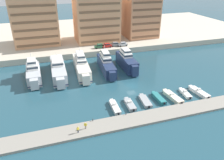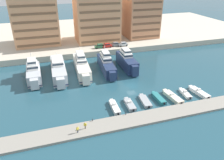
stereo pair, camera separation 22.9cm
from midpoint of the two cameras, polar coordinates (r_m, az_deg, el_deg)
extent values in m
plane|color=#234C5B|center=(68.18, 5.27, -1.52)|extent=(400.00, 400.00, 0.00)
cube|color=beige|center=(124.83, -6.01, 12.14)|extent=(180.00, 70.00, 2.39)
cube|color=gray|center=(55.36, 11.91, -9.02)|extent=(120.00, 5.03, 0.58)
cube|color=silver|center=(75.82, -19.64, 1.49)|extent=(4.66, 13.37, 3.62)
cube|color=silver|center=(68.89, -19.49, -0.96)|extent=(2.41, 2.20, 3.08)
cube|color=#192347|center=(76.30, -19.51, 0.69)|extent=(4.70, 13.50, 0.24)
cube|color=white|center=(75.73, -19.96, 3.60)|extent=(3.49, 5.66, 1.67)
cube|color=#233342|center=(75.67, -19.98, 3.71)|extent=(3.54, 5.72, 0.60)
cube|color=white|center=(75.20, -20.14, 4.64)|extent=(2.72, 4.41, 1.32)
cube|color=#233342|center=(75.16, -20.15, 4.73)|extent=(2.76, 4.46, 0.47)
cylinder|color=silver|center=(75.47, -20.33, 5.96)|extent=(0.16, 0.16, 1.80)
cube|color=silver|center=(82.66, -19.68, 2.93)|extent=(3.66, 1.01, 0.20)
cube|color=silver|center=(76.63, -13.74, 2.64)|extent=(4.89, 19.13, 3.76)
cube|color=silver|center=(67.03, -13.13, -0.77)|extent=(2.51, 2.29, 3.20)
cube|color=#192347|center=(77.11, -13.64, 1.81)|extent=(4.94, 19.32, 0.24)
cube|color=white|center=(76.94, -14.02, 4.89)|extent=(3.66, 8.07, 1.65)
cube|color=#233342|center=(76.88, -14.04, 5.01)|extent=(3.71, 8.15, 0.59)
cylinder|color=silver|center=(77.47, -14.22, 6.39)|extent=(0.16, 0.16, 1.80)
cube|color=silver|center=(86.18, -14.13, 4.69)|extent=(3.82, 0.98, 0.20)
cube|color=silver|center=(77.43, -7.87, 3.44)|extent=(5.04, 19.36, 3.79)
cube|color=silver|center=(67.89, -6.69, 0.16)|extent=(2.36, 2.17, 3.22)
cube|color=#192347|center=(77.92, -7.81, 2.61)|extent=(5.09, 19.56, 0.24)
cube|color=white|center=(77.81, -8.12, 5.58)|extent=(3.60, 8.20, 1.35)
cube|color=#233342|center=(77.76, -8.13, 5.68)|extent=(3.64, 8.29, 0.49)
cube|color=white|center=(77.34, -8.19, 6.52)|extent=(2.81, 6.40, 1.36)
cube|color=#233342|center=(77.30, -8.19, 6.61)|extent=(2.84, 6.46, 0.49)
cylinder|color=silver|center=(77.96, -8.38, 7.90)|extent=(0.16, 0.16, 1.80)
cube|color=silver|center=(87.03, -8.72, 5.43)|extent=(3.54, 1.07, 0.20)
cube|color=navy|center=(78.08, -1.42, 3.79)|extent=(4.75, 16.82, 3.53)
cube|color=navy|center=(69.92, 0.21, 1.05)|extent=(2.15, 1.98, 3.00)
cube|color=#192347|center=(78.53, -1.41, 3.02)|extent=(4.80, 16.98, 0.24)
cube|color=white|center=(78.24, -1.64, 5.91)|extent=(3.33, 7.15, 1.72)
cube|color=#233342|center=(78.18, -1.64, 6.03)|extent=(3.37, 7.22, 0.62)
cube|color=white|center=(77.70, -1.65, 7.01)|extent=(2.60, 5.57, 1.47)
cube|color=#233342|center=(77.65, -1.66, 7.11)|extent=(2.63, 5.63, 0.53)
cylinder|color=silver|center=(78.14, -1.84, 8.39)|extent=(0.16, 0.16, 1.80)
cube|color=navy|center=(86.34, -2.68, 5.49)|extent=(3.20, 1.10, 0.20)
cube|color=navy|center=(80.18, 3.93, 4.65)|extent=(4.31, 14.67, 4.28)
cube|color=navy|center=(73.13, 6.06, 2.42)|extent=(2.19, 2.01, 3.64)
cube|color=#334C7F|center=(80.71, 3.90, 3.74)|extent=(4.35, 14.82, 0.24)
cube|color=white|center=(80.12, 3.74, 6.84)|extent=(3.21, 6.20, 1.46)
cube|color=#233342|center=(80.07, 3.74, 6.93)|extent=(3.25, 6.27, 0.53)
cube|color=white|center=(79.70, 3.76, 7.71)|extent=(2.50, 4.84, 1.12)
cube|color=#233342|center=(79.66, 3.77, 7.79)|extent=(2.53, 4.89, 0.40)
cylinder|color=silver|center=(80.06, 3.58, 8.91)|extent=(0.16, 0.16, 1.80)
cube|color=navy|center=(87.34, 2.22, 5.89)|extent=(3.33, 0.99, 0.20)
cube|color=white|center=(56.75, 0.84, -7.16)|extent=(1.92, 6.11, 0.95)
cube|color=white|center=(59.46, -0.04, -5.43)|extent=(0.94, 0.78, 0.81)
cube|color=silver|center=(56.69, 0.72, -6.28)|extent=(0.94, 0.64, 0.56)
cube|color=#283847|center=(56.88, 0.65, -6.06)|extent=(0.83, 0.12, 0.34)
cube|color=black|center=(54.13, 1.78, -8.84)|extent=(0.37, 0.30, 0.60)
cube|color=#9EA3A8|center=(57.98, 4.81, -6.47)|extent=(2.15, 5.42, 0.91)
cube|color=#9EA3A8|center=(60.41, 3.87, -4.95)|extent=(1.08, 0.90, 0.77)
cube|color=silver|center=(57.91, 4.71, -5.66)|extent=(1.06, 0.65, 0.54)
cube|color=#283847|center=(58.09, 4.62, -5.45)|extent=(0.94, 0.13, 0.32)
cube|color=black|center=(55.68, 5.77, -7.88)|extent=(0.37, 0.30, 0.60)
cube|color=#9EA3A8|center=(60.04, 8.78, -5.53)|extent=(2.67, 5.90, 0.78)
cube|color=#9EA3A8|center=(62.65, 7.80, -3.98)|extent=(1.23, 1.04, 0.66)
cube|color=black|center=(57.58, 9.78, -6.97)|extent=(0.39, 0.32, 0.60)
cube|color=teal|center=(61.87, 12.24, -4.71)|extent=(1.71, 5.70, 0.96)
cube|color=teal|center=(64.21, 10.87, -3.34)|extent=(0.92, 0.75, 0.81)
cube|color=black|center=(59.62, 13.66, -6.00)|extent=(0.36, 0.28, 0.60)
cube|color=beige|center=(63.31, 15.77, -4.35)|extent=(2.73, 7.08, 1.02)
cube|color=beige|center=(65.92, 13.76, -2.78)|extent=(1.24, 1.05, 0.87)
cube|color=silver|center=(63.30, 15.57, -3.57)|extent=(1.21, 0.70, 0.41)
cube|color=#283847|center=(63.46, 15.43, -3.41)|extent=(1.06, 0.18, 0.25)
cube|color=black|center=(60.91, 17.84, -5.81)|extent=(0.38, 0.31, 0.60)
cube|color=white|center=(66.34, 18.74, -3.43)|extent=(2.14, 5.19, 0.76)
cube|color=white|center=(68.47, 17.62, -2.28)|extent=(0.97, 0.82, 0.64)
cube|color=silver|center=(66.31, 18.67, -2.78)|extent=(0.95, 0.69, 0.55)
cube|color=#283847|center=(66.48, 18.56, -2.61)|extent=(0.82, 0.16, 0.33)
cube|color=black|center=(64.30, 19.90, -4.48)|extent=(0.39, 0.32, 0.60)
cube|color=white|center=(68.14, 21.99, -3.08)|extent=(2.67, 6.83, 0.98)
cube|color=white|center=(70.40, 19.94, -1.73)|extent=(1.19, 1.01, 0.83)
cube|color=silver|center=(68.08, 21.82, -2.31)|extent=(1.16, 0.71, 0.59)
cube|color=#283847|center=(68.21, 21.67, -2.15)|extent=(1.00, 0.18, 0.35)
cube|color=black|center=(66.06, 24.08, -4.31)|extent=(0.39, 0.32, 0.60)
cube|color=#2D6642|center=(94.53, -3.21, 8.74)|extent=(4.12, 1.75, 0.80)
cube|color=#2D6642|center=(94.34, -3.13, 9.18)|extent=(2.12, 1.59, 0.68)
cube|color=#1E2833|center=(94.34, -3.13, 9.18)|extent=(2.08, 1.60, 0.37)
cylinder|color=black|center=(93.55, -3.87, 8.27)|extent=(0.64, 0.23, 0.64)
cylinder|color=black|center=(95.12, -4.13, 8.57)|extent=(0.64, 0.23, 0.64)
cylinder|color=black|center=(94.21, -2.26, 8.44)|extent=(0.64, 0.23, 0.64)
cylinder|color=black|center=(95.77, -2.55, 8.74)|extent=(0.64, 0.23, 0.64)
cube|color=red|center=(95.25, -1.23, 8.92)|extent=(4.17, 1.88, 0.80)
cube|color=red|center=(95.08, -1.15, 9.35)|extent=(2.17, 1.65, 0.68)
cube|color=#1E2833|center=(95.08, -1.15, 9.35)|extent=(2.13, 1.67, 0.37)
cylinder|color=black|center=(94.20, -1.85, 8.45)|extent=(0.65, 0.25, 0.64)
cylinder|color=black|center=(95.74, -2.17, 8.74)|extent=(0.65, 0.25, 0.64)
cylinder|color=black|center=(95.04, -0.28, 8.63)|extent=(0.65, 0.25, 0.64)
cylinder|color=black|center=(96.56, -0.63, 8.92)|extent=(0.65, 0.25, 0.64)
cube|color=slate|center=(96.89, 0.92, 9.23)|extent=(4.14, 1.80, 0.80)
cube|color=slate|center=(96.71, 1.01, 9.65)|extent=(2.14, 1.61, 0.68)
cube|color=#1E2833|center=(96.71, 1.01, 9.65)|extent=(2.10, 1.63, 0.37)
cylinder|color=black|center=(95.86, 0.28, 8.79)|extent=(0.65, 0.24, 0.64)
cylinder|color=black|center=(97.42, 0.00, 9.08)|extent=(0.65, 0.24, 0.64)
cylinder|color=black|center=(96.62, 1.84, 8.92)|extent=(0.65, 0.24, 0.64)
cylinder|color=black|center=(98.17, 1.54, 9.21)|extent=(0.65, 0.24, 0.64)
cube|color=#B7BCC1|center=(97.16, 2.97, 9.24)|extent=(4.12, 1.75, 0.80)
cube|color=#B7BCC1|center=(96.99, 3.06, 9.67)|extent=(2.12, 1.58, 0.68)
cube|color=#1E2833|center=(96.99, 3.06, 9.67)|extent=(2.08, 1.60, 0.37)
cylinder|color=black|center=(96.06, 2.38, 8.80)|extent=(0.64, 0.23, 0.64)
cylinder|color=black|center=(97.58, 2.03, 9.09)|extent=(0.64, 0.23, 0.64)
cylinder|color=black|center=(97.00, 3.90, 8.94)|extent=(0.64, 0.23, 0.64)
cylinder|color=black|center=(98.50, 3.53, 9.23)|extent=(0.64, 0.23, 0.64)
cube|color=tan|center=(104.50, -19.33, 14.96)|extent=(18.76, 16.24, 22.23)
cube|color=brown|center=(98.69, -18.50, 8.71)|extent=(17.26, 0.24, 0.90)
cube|color=brown|center=(97.84, -18.77, 10.48)|extent=(17.26, 0.24, 0.90)
cube|color=brown|center=(97.08, -19.04, 12.27)|extent=(17.26, 0.24, 0.90)
cube|color=brown|center=(96.42, -19.33, 14.09)|extent=(17.26, 0.24, 0.90)
cube|color=brown|center=(95.86, -19.62, 15.93)|extent=(17.26, 0.24, 0.90)
cube|color=brown|center=(95.41, -19.92, 17.79)|extent=(17.26, 0.24, 0.90)
cube|color=tan|center=(103.82, -4.01, 16.24)|extent=(19.23, 14.32, 22.18)
cube|color=brown|center=(99.15, -2.81, 10.13)|extent=(17.69, 0.24, 0.90)
cube|color=brown|center=(98.30, -2.86, 11.90)|extent=(17.69, 0.24, 0.90)
cube|color=brown|center=(97.55, -2.90, 13.70)|extent=(17.69, 0.24, 0.90)
cube|color=brown|center=(96.90, -2.94, 15.53)|extent=(17.69, 0.24, 0.90)
cube|color=brown|center=(96.34, -2.99, 17.38)|extent=(17.69, 0.24, 0.90)
cube|color=brown|center=(95.89, -3.03, 19.25)|extent=(17.69, 0.24, 0.90)
cube|color=tan|center=(113.13, 7.23, 16.85)|extent=(15.23, 17.57, 21.76)
cube|color=brown|center=(107.28, 8.91, 11.10)|extent=(14.01, 0.24, 0.90)
cube|color=brown|center=(106.51, 9.03, 12.71)|extent=(14.01, 0.24, 0.90)
cube|color=brown|center=(105.83, 9.15, 14.34)|extent=(14.01, 0.24, 0.90)
cube|color=brown|center=(105.23, 9.27, 15.99)|extent=(14.01, 0.24, 0.90)
cube|color=brown|center=(104.72, 9.40, 17.66)|extent=(14.01, 0.24, 0.90)
cube|color=brown|center=(104.30, 9.53, 19.35)|extent=(14.01, 0.24, 0.90)
cylinder|color=#7A6B56|center=(49.86, -6.95, -12.10)|extent=(0.13, 0.13, 0.81)
cylinder|color=#7A6B56|center=(49.84, -6.76, -12.11)|extent=(0.13, 0.13, 0.81)
cube|color=yellow|center=(49.41, -6.90, -11.45)|extent=(0.49, 0.34, 0.62)
cylinder|color=yellow|center=(49.46, -7.22, -11.50)|extent=(0.10, 0.10, 0.62)
cylinder|color=yellow|center=(49.41, -6.58, -11.50)|extent=(0.10, 0.10, 0.62)
sphere|color=tan|center=(49.15, -6.93, -11.07)|extent=(0.22, 0.22, 0.22)
cylinder|color=#282D3D|center=(48.99, -8.89, -13.09)|extent=(0.13, 0.13, 0.78)
cylinder|color=#282D3D|center=(49.04, -8.73, -13.02)|extent=(0.13, 0.13, 0.78)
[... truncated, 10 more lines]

